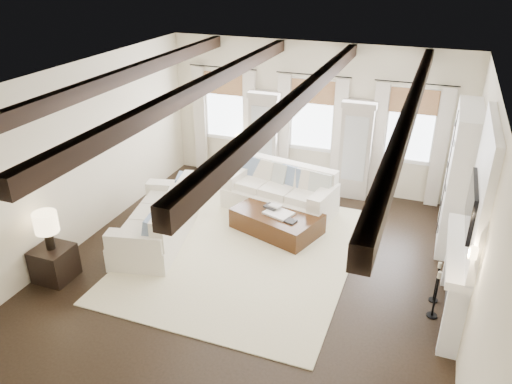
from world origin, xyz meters
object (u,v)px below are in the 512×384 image
at_px(side_table_back, 242,171).
at_px(side_table_front, 54,263).
at_px(ottoman, 277,221).
at_px(sofa_left, 160,222).
at_px(sofa_back, 281,192).

bearing_deg(side_table_back, side_table_front, -107.45).
bearing_deg(side_table_front, side_table_back, 72.55).
bearing_deg(ottoman, side_table_back, 146.91).
height_order(sofa_left, side_table_back, sofa_left).
bearing_deg(sofa_back, side_table_back, 141.72).
xyz_separation_m(side_table_front, side_table_back, (1.44, 4.58, -0.00)).
height_order(sofa_back, side_table_front, sofa_back).
bearing_deg(side_table_back, ottoman, -51.68).
height_order(side_table_front, side_table_back, side_table_front).
xyz_separation_m(sofa_left, side_table_back, (0.44, 2.94, -0.11)).
height_order(sofa_left, ottoman, sofa_left).
xyz_separation_m(sofa_left, side_table_front, (-1.00, -1.64, -0.11)).
bearing_deg(sofa_left, ottoman, 29.63).
height_order(ottoman, side_table_back, side_table_back).
bearing_deg(sofa_back, ottoman, -76.46).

